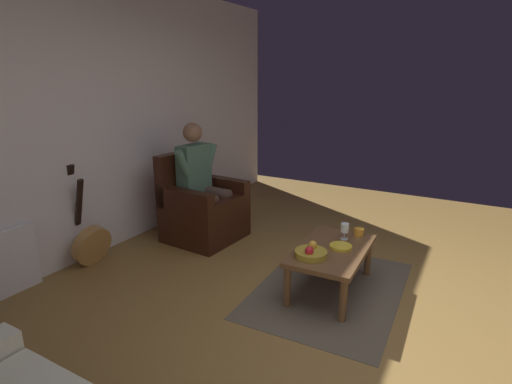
{
  "coord_description": "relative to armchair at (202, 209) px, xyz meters",
  "views": [
    {
      "loc": [
        2.84,
        0.47,
        1.79
      ],
      "look_at": [
        -0.56,
        -1.43,
        0.66
      ],
      "focal_mm": 28.38,
      "sensor_mm": 36.0,
      "label": 1
    }
  ],
  "objects": [
    {
      "name": "rug",
      "position": [
        0.41,
        1.66,
        -0.33
      ],
      "size": [
        1.67,
        1.21,
        0.01
      ],
      "primitive_type": "cube",
      "rotation": [
        0.0,
        0.0,
        0.03
      ],
      "color": "brown",
      "rests_on": "ground"
    },
    {
      "name": "fruit_bowl",
      "position": [
        0.65,
        1.57,
        0.08
      ],
      "size": [
        0.26,
        0.26,
        0.11
      ],
      "color": "olive",
      "rests_on": "coffee_table"
    },
    {
      "name": "person_seated",
      "position": [
        0.0,
        0.01,
        0.37
      ],
      "size": [
        0.66,
        0.56,
        1.3
      ],
      "rotation": [
        0.0,
        0.0,
        -0.07
      ],
      "color": "#476954",
      "rests_on": "ground"
    },
    {
      "name": "wall_back",
      "position": [
        0.63,
        -0.74,
        1.05
      ],
      "size": [
        6.38,
        0.06,
        2.78
      ],
      "primitive_type": "cube",
      "color": "silver",
      "rests_on": "ground"
    },
    {
      "name": "armchair",
      "position": [
        0.0,
        0.0,
        0.0
      ],
      "size": [
        0.81,
        0.78,
        0.97
      ],
      "rotation": [
        0.0,
        0.0,
        -0.07
      ],
      "color": "black",
      "rests_on": "ground"
    },
    {
      "name": "guitar",
      "position": [
        1.08,
        -0.54,
        -0.11
      ],
      "size": [
        0.39,
        0.32,
        0.99
      ],
      "color": "#AF7E40",
      "rests_on": "ground"
    },
    {
      "name": "decorative_dish",
      "position": [
        0.37,
        1.73,
        0.06
      ],
      "size": [
        0.19,
        0.19,
        0.02
      ],
      "primitive_type": "cylinder",
      "color": "gold",
      "rests_on": "coffee_table"
    },
    {
      "name": "ground_plane",
      "position": [
        0.63,
        2.17,
        -0.34
      ],
      "size": [
        7.17,
        7.17,
        0.0
      ],
      "primitive_type": "plane",
      "color": "olive"
    },
    {
      "name": "wine_glass_near",
      "position": [
        0.17,
        1.69,
        0.15
      ],
      "size": [
        0.07,
        0.07,
        0.15
      ],
      "color": "silver",
      "rests_on": "coffee_table"
    },
    {
      "name": "coffee_table",
      "position": [
        0.41,
        1.66,
        -0.01
      ],
      "size": [
        0.95,
        0.58,
        0.39
      ],
      "rotation": [
        0.0,
        0.0,
        0.03
      ],
      "color": "brown",
      "rests_on": "ground"
    },
    {
      "name": "candle_jar",
      "position": [
        0.03,
        1.78,
        0.09
      ],
      "size": [
        0.09,
        0.09,
        0.07
      ],
      "primitive_type": "cylinder",
      "color": "orange",
      "rests_on": "coffee_table"
    }
  ]
}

